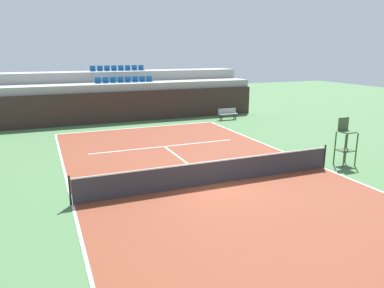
% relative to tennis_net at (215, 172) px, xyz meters
% --- Properties ---
extents(ground_plane, '(80.00, 80.00, 0.00)m').
position_rel_tennis_net_xyz_m(ground_plane, '(0.00, 0.00, -0.51)').
color(ground_plane, '#477042').
extents(court_surface, '(11.00, 24.00, 0.01)m').
position_rel_tennis_net_xyz_m(court_surface, '(0.00, 0.00, -0.50)').
color(court_surface, brown).
rests_on(court_surface, ground_plane).
extents(baseline_far, '(11.00, 0.10, 0.00)m').
position_rel_tennis_net_xyz_m(baseline_far, '(0.00, 11.95, -0.50)').
color(baseline_far, white).
rests_on(baseline_far, court_surface).
extents(sideline_left, '(0.10, 24.00, 0.00)m').
position_rel_tennis_net_xyz_m(sideline_left, '(-5.45, 0.00, -0.50)').
color(sideline_left, white).
rests_on(sideline_left, court_surface).
extents(sideline_right, '(0.10, 24.00, 0.00)m').
position_rel_tennis_net_xyz_m(sideline_right, '(5.45, 0.00, -0.50)').
color(sideline_right, white).
rests_on(sideline_right, court_surface).
extents(service_line_far, '(8.26, 0.10, 0.00)m').
position_rel_tennis_net_xyz_m(service_line_far, '(0.00, 6.40, -0.50)').
color(service_line_far, white).
rests_on(service_line_far, court_surface).
extents(centre_service_line, '(0.10, 6.40, 0.00)m').
position_rel_tennis_net_xyz_m(centre_service_line, '(0.00, 3.20, -0.50)').
color(centre_service_line, white).
rests_on(centre_service_line, court_surface).
extents(back_wall, '(20.39, 0.30, 2.24)m').
position_rel_tennis_net_xyz_m(back_wall, '(0.00, 14.53, 0.61)').
color(back_wall, '#33231E').
rests_on(back_wall, ground_plane).
extents(stands_tier_lower, '(20.39, 2.40, 2.79)m').
position_rel_tennis_net_xyz_m(stands_tier_lower, '(0.00, 15.88, 0.89)').
color(stands_tier_lower, '#9E9E99').
rests_on(stands_tier_lower, ground_plane).
extents(stands_tier_upper, '(20.39, 2.40, 3.56)m').
position_rel_tennis_net_xyz_m(stands_tier_upper, '(0.00, 18.28, 1.27)').
color(stands_tier_upper, '#9E9E99').
rests_on(stands_tier_upper, ground_plane).
extents(seating_row_lower, '(4.42, 0.44, 0.44)m').
position_rel_tennis_net_xyz_m(seating_row_lower, '(0.00, 15.97, 2.41)').
color(seating_row_lower, '#145193').
rests_on(seating_row_lower, stands_tier_lower).
extents(seating_row_upper, '(4.42, 0.44, 0.44)m').
position_rel_tennis_net_xyz_m(seating_row_upper, '(0.00, 18.37, 3.17)').
color(seating_row_upper, '#145193').
rests_on(seating_row_upper, stands_tier_upper).
extents(tennis_net, '(11.08, 0.08, 1.07)m').
position_rel_tennis_net_xyz_m(tennis_net, '(0.00, 0.00, 0.00)').
color(tennis_net, black).
rests_on(tennis_net, court_surface).
extents(umpire_chair, '(0.76, 0.66, 2.20)m').
position_rel_tennis_net_xyz_m(umpire_chair, '(6.70, 0.06, 0.68)').
color(umpire_chair, '#334C2D').
rests_on(umpire_chair, ground_plane).
extents(player_bench, '(1.50, 0.40, 0.85)m').
position_rel_tennis_net_xyz_m(player_bench, '(7.13, 12.41, -0.00)').
color(player_bench, '#99999E').
rests_on(player_bench, ground_plane).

